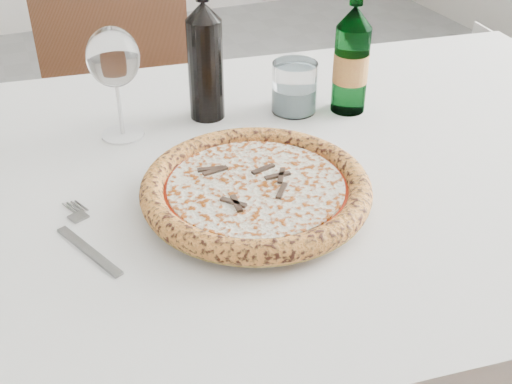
% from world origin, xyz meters
% --- Properties ---
extents(dining_table, '(1.69, 1.12, 0.76)m').
position_xyz_m(dining_table, '(0.18, -0.11, 0.68)').
color(dining_table, brown).
rests_on(dining_table, floor).
extents(chair_far, '(0.45, 0.46, 0.93)m').
position_xyz_m(chair_far, '(0.15, 0.66, 0.53)').
color(chair_far, brown).
rests_on(chair_far, floor).
extents(plate, '(0.30, 0.30, 0.02)m').
position_xyz_m(plate, '(0.18, -0.21, 0.76)').
color(plate, silver).
rests_on(plate, dining_table).
extents(pizza, '(0.34, 0.34, 0.04)m').
position_xyz_m(pizza, '(0.18, -0.21, 0.78)').
color(pizza, gold).
rests_on(pizza, plate).
extents(fork, '(0.07, 0.20, 0.00)m').
position_xyz_m(fork, '(-0.07, -0.20, 0.76)').
color(fork, gray).
rests_on(fork, dining_table).
extents(wine_glass, '(0.09, 0.09, 0.20)m').
position_xyz_m(wine_glass, '(0.04, 0.08, 0.90)').
color(wine_glass, white).
rests_on(wine_glass, dining_table).
extents(tumbler, '(0.08, 0.08, 0.09)m').
position_xyz_m(tumbler, '(0.36, 0.05, 0.80)').
color(tumbler, white).
rests_on(tumbler, dining_table).
extents(beer_bottle, '(0.06, 0.06, 0.25)m').
position_xyz_m(beer_bottle, '(0.46, 0.02, 0.86)').
color(beer_bottle, '#307341').
rests_on(beer_bottle, dining_table).
extents(wine_bottle, '(0.06, 0.06, 0.26)m').
position_xyz_m(wine_bottle, '(0.20, 0.09, 0.87)').
color(wine_bottle, black).
rests_on(wine_bottle, dining_table).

